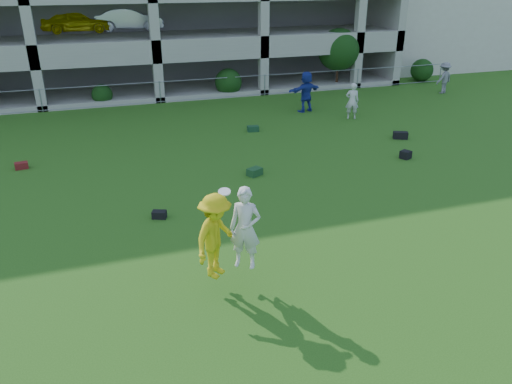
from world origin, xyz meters
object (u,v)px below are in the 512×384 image
object	(u,v)px
bystander_f	(444,78)
crate_d	(406,155)
bystander_e	(352,101)
frisbee_contest	(223,234)
bystander_d	(306,92)

from	to	relation	value
bystander_f	crate_d	xyz separation A→B (m)	(-8.49, -9.02, -0.74)
crate_d	bystander_e	bearing A→B (deg)	82.84
bystander_f	frisbee_contest	world-z (taller)	frisbee_contest
crate_d	bystander_d	bearing A→B (deg)	96.22
bystander_d	frisbee_contest	world-z (taller)	frisbee_contest
bystander_e	bystander_f	world-z (taller)	bystander_f
crate_d	frisbee_contest	world-z (taller)	frisbee_contest
bystander_e	frisbee_contest	size ratio (longest dim) A/B	0.85
bystander_f	crate_d	size ratio (longest dim) A/B	5.10
bystander_d	bystander_e	world-z (taller)	bystander_d
bystander_e	bystander_f	bearing A→B (deg)	-135.29
crate_d	bystander_f	bearing A→B (deg)	46.74
frisbee_contest	bystander_e	bearing A→B (deg)	51.09
bystander_d	bystander_e	xyz separation A→B (m)	(1.56, -1.98, -0.15)
bystander_e	crate_d	size ratio (longest dim) A/B	4.96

